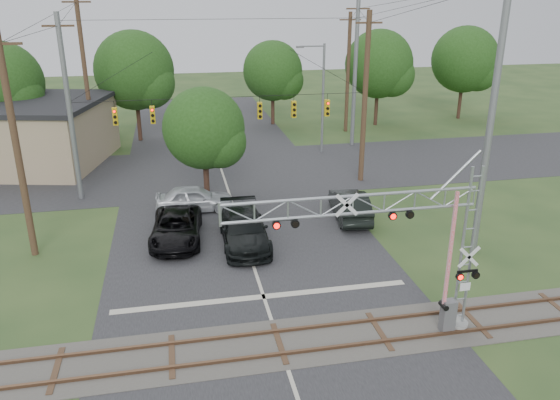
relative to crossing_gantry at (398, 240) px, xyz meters
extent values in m
plane|color=#29441F|center=(-4.29, -1.64, -4.13)|extent=(160.00, 160.00, 0.00)
cube|color=#262729|center=(-4.29, 8.36, -4.12)|extent=(14.00, 90.00, 0.02)
cube|color=#262729|center=(-4.29, 22.36, -4.11)|extent=(90.00, 12.00, 0.02)
cube|color=#49453F|center=(-4.29, 0.36, -4.11)|extent=(90.00, 3.20, 0.05)
cube|color=brown|center=(-4.29, -0.36, -4.04)|extent=(90.00, 0.12, 0.14)
cube|color=brown|center=(-4.29, 1.08, -4.04)|extent=(90.00, 0.12, 0.14)
cylinder|color=gray|center=(2.84, 0.06, -3.99)|extent=(0.84, 0.84, 0.28)
cube|color=silver|center=(2.80, -0.22, -2.13)|extent=(0.42, 0.03, 0.33)
cube|color=#5E5E60|center=(2.28, -0.13, -3.43)|extent=(0.51, 0.42, 1.40)
cube|color=red|center=(2.05, -0.13, -0.59)|extent=(0.13, 0.08, 4.65)
cylinder|color=gray|center=(-13.79, 18.36, 1.62)|extent=(0.32, 0.32, 11.50)
cylinder|color=#472E21|center=(5.21, 18.36, 1.62)|extent=(0.36, 0.36, 11.50)
cylinder|color=black|center=(-4.29, 18.36, 2.11)|extent=(19.00, 0.03, 0.03)
cube|color=gold|center=(-11.14, 18.36, 1.16)|extent=(0.30, 0.30, 1.10)
cube|color=gold|center=(-8.86, 18.36, 1.16)|extent=(0.30, 0.30, 1.10)
cube|color=gold|center=(-6.57, 18.36, 1.16)|extent=(0.30, 0.30, 1.10)
cube|color=gold|center=(-4.29, 18.36, 1.16)|extent=(0.30, 0.30, 1.10)
cube|color=gold|center=(-2.00, 18.36, 1.16)|extent=(0.30, 0.30, 1.10)
cube|color=gold|center=(0.28, 18.36, 1.16)|extent=(0.30, 0.30, 1.10)
cube|color=gold|center=(2.57, 18.36, 1.16)|extent=(0.30, 0.30, 1.10)
imported|color=black|center=(-7.85, 10.54, -3.36)|extent=(3.03, 5.74, 1.54)
imported|color=black|center=(-4.37, 9.45, -3.28)|extent=(2.46, 5.87, 1.69)
imported|color=silver|center=(-6.68, 14.78, -3.34)|extent=(4.68, 2.00, 1.58)
imported|color=black|center=(2.23, 11.80, -3.30)|extent=(2.33, 5.21, 1.66)
cylinder|color=gray|center=(4.46, 26.07, 0.29)|extent=(0.20, 0.20, 8.83)
cylinder|color=gray|center=(3.48, 26.07, 4.51)|extent=(1.96, 0.12, 0.12)
cube|color=#5E5E60|center=(2.50, 26.07, 4.46)|extent=(0.59, 0.25, 0.15)
cylinder|color=#472E21|center=(-13.80, 26.80, 2.18)|extent=(0.34, 0.34, 12.61)
cube|color=#472E21|center=(-13.80, 26.80, 7.79)|extent=(2.00, 0.12, 0.12)
cylinder|color=gray|center=(7.71, 27.85, 1.89)|extent=(0.34, 0.34, 12.04)
cube|color=#472E21|center=(7.71, 27.85, 7.21)|extent=(2.00, 0.12, 0.12)
cylinder|color=#472E21|center=(-14.99, 10.32, 1.40)|extent=(0.34, 0.34, 11.05)
cylinder|color=gray|center=(7.05, 6.20, 2.68)|extent=(0.34, 0.34, 13.61)
cylinder|color=#472E21|center=(8.76, 32.90, 1.36)|extent=(0.34, 0.34, 10.98)
cube|color=#472E21|center=(8.76, 32.90, 6.15)|extent=(2.00, 0.12, 0.12)
cylinder|color=#3A241A|center=(-20.65, 30.10, -2.03)|extent=(0.36, 0.36, 4.19)
sphere|color=#1E4112|center=(-20.65, 30.10, 1.78)|extent=(6.48, 6.48, 6.48)
cylinder|color=#3A241A|center=(-10.60, 33.14, -1.91)|extent=(0.36, 0.36, 4.43)
sphere|color=#1E4112|center=(-10.60, 33.14, 2.12)|extent=(6.85, 6.85, 6.85)
cylinder|color=#3A241A|center=(-5.78, 16.73, -2.48)|extent=(0.36, 0.36, 3.30)
sphere|color=#1E4112|center=(-5.78, 16.73, 0.52)|extent=(5.10, 5.10, 5.10)
cylinder|color=#3A241A|center=(2.42, 37.29, -2.22)|extent=(0.36, 0.36, 3.80)
sphere|color=#1E4112|center=(2.42, 37.29, 1.23)|extent=(5.88, 5.88, 5.88)
cylinder|color=#3A241A|center=(12.57, 34.94, -1.98)|extent=(0.36, 0.36, 4.30)
sphere|color=#1E4112|center=(12.57, 34.94, 1.93)|extent=(6.64, 6.64, 6.64)
cylinder|color=#3A241A|center=(22.39, 36.16, -1.94)|extent=(0.36, 0.36, 4.37)
sphere|color=#1E4112|center=(22.39, 36.16, 2.03)|extent=(6.75, 6.75, 6.75)
camera|label=1|loc=(-7.68, -16.68, 8.25)|focal=35.00mm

